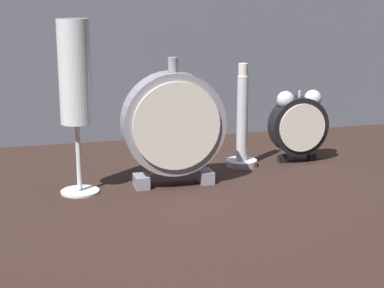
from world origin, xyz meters
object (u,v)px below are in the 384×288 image
champagne_flute (75,84)px  brass_candlestick (242,131)px  alarm_clock_twin_bell (299,123)px  mantel_clock_silver (174,125)px

champagne_flute → brass_candlestick: 0.29m
alarm_clock_twin_bell → champagne_flute: bearing=-168.7°
mantel_clock_silver → brass_candlestick: 0.15m
brass_candlestick → champagne_flute: bearing=-165.1°
alarm_clock_twin_bell → champagne_flute: champagne_flute is taller
alarm_clock_twin_bell → mantel_clock_silver: 0.24m
alarm_clock_twin_bell → brass_candlestick: (-0.10, -0.00, -0.01)m
mantel_clock_silver → champagne_flute: bearing=179.5°
mantel_clock_silver → brass_candlestick: size_ratio=1.12×
alarm_clock_twin_bell → mantel_clock_silver: size_ratio=0.64×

